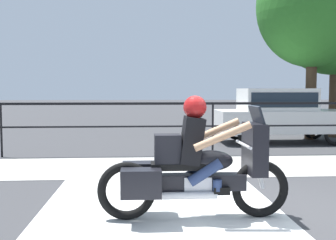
{
  "coord_description": "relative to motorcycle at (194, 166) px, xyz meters",
  "views": [
    {
      "loc": [
        -1.78,
        -5.3,
        1.62
      ],
      "look_at": [
        -1.34,
        1.4,
        1.13
      ],
      "focal_mm": 45.0,
      "sensor_mm": 36.0,
      "label": 1
    }
  ],
  "objects": [
    {
      "name": "ground_plane",
      "position": [
        1.11,
        0.15,
        -0.67
      ],
      "size": [
        120.0,
        120.0,
        0.0
      ],
      "primitive_type": "plane",
      "color": "#38383A"
    },
    {
      "name": "sidewalk_band",
      "position": [
        1.11,
        3.55,
        -0.67
      ],
      "size": [
        44.0,
        2.4,
        0.01
      ],
      "primitive_type": "cube",
      "color": "#A8A59E",
      "rests_on": "ground"
    },
    {
      "name": "crosswalk_band",
      "position": [
        -0.4,
        -0.05,
        -0.67
      ],
      "size": [
        3.22,
        6.0,
        0.01
      ],
      "primitive_type": "cube",
      "color": "silver",
      "rests_on": "ground"
    },
    {
      "name": "fence_railing",
      "position": [
        1.11,
        5.08,
        0.35
      ],
      "size": [
        36.0,
        0.05,
        1.31
      ],
      "color": "black",
      "rests_on": "ground"
    },
    {
      "name": "motorcycle",
      "position": [
        0.0,
        0.0,
        0.0
      ],
      "size": [
        2.41,
        0.76,
        1.55
      ],
      "rotation": [
        0.0,
        0.0,
        -0.07
      ],
      "color": "black",
      "rests_on": "ground"
    },
    {
      "name": "parked_car",
      "position": [
        3.58,
        7.3,
        0.26
      ],
      "size": [
        4.06,
        1.69,
        1.65
      ],
      "rotation": [
        0.0,
        0.0,
        -0.02
      ],
      "color": "silver",
      "rests_on": "ground"
    },
    {
      "name": "tree_behind_sign",
      "position": [
        4.87,
        8.2,
        3.62
      ],
      "size": [
        3.59,
        3.59,
        6.28
      ],
      "color": "#473323",
      "rests_on": "ground"
    },
    {
      "name": "tree_behind_car",
      "position": [
        5.88,
        8.72,
        3.89
      ],
      "size": [
        4.48,
        4.48,
        7.04
      ],
      "color": "#473323",
      "rests_on": "ground"
    }
  ]
}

